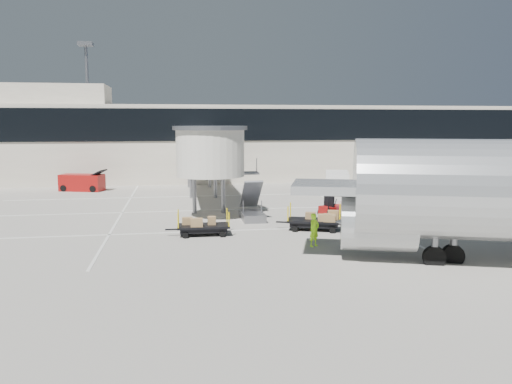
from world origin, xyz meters
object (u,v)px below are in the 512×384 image
minivan (337,180)px  belt_loader (82,183)px  baggage_tug (337,209)px  suitcase_cart (355,212)px  ground_worker (314,230)px  box_cart_far (204,226)px  box_cart_near (313,220)px

minivan → belt_loader: 23.24m
baggage_tug → belt_loader: (-19.07, 16.06, 0.22)m
minivan → belt_loader: bearing=-174.9°
suitcase_cart → minivan: 12.80m
minivan → ground_worker: bearing=-94.3°
box_cart_far → minivan: minivan is taller
box_cart_near → box_cart_far: size_ratio=1.08×
box_cart_near → minivan: minivan is taller
box_cart_far → minivan: bearing=50.8°
box_cart_near → box_cart_far: (-6.35, -0.30, -0.07)m
baggage_tug → minivan: 11.73m
box_cart_near → box_cart_far: box_cart_near is taller
box_cart_near → minivan: (6.32, 14.75, 0.53)m
ground_worker → box_cart_far: bearing=115.9°
box_cart_far → minivan: size_ratio=0.68×
box_cart_near → ground_worker: bearing=-85.8°
minivan → belt_loader: belt_loader is taller
baggage_tug → ground_worker: size_ratio=1.48×
ground_worker → minivan: size_ratio=0.33×
suitcase_cart → minivan: (2.90, 12.45, 0.56)m
box_cart_far → suitcase_cart: bearing=15.8°
box_cart_far → ground_worker: (5.36, -3.46, 0.34)m
baggage_tug → belt_loader: 24.93m
box_cart_near → minivan: size_ratio=0.73×
baggage_tug → suitcase_cart: size_ratio=0.64×
belt_loader → box_cart_near: bearing=-32.7°
suitcase_cart → box_cart_far: (-9.77, -2.60, -0.03)m
baggage_tug → belt_loader: bearing=116.8°
box_cart_near → belt_loader: size_ratio=0.87×
box_cart_far → ground_worker: ground_worker is taller
box_cart_far → belt_loader: (-10.04, 19.97, 0.25)m
box_cart_far → baggage_tug: bearing=24.4°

